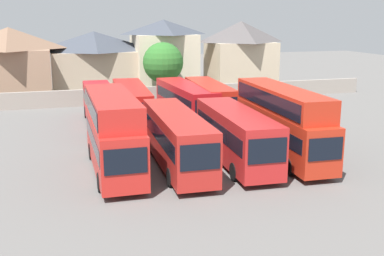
{
  "coord_description": "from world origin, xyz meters",
  "views": [
    {
      "loc": [
        -9.33,
        -28.55,
        9.64
      ],
      "look_at": [
        0.0,
        3.0,
        1.84
      ],
      "focal_mm": 44.66,
      "sensor_mm": 36.0,
      "label": 1
    }
  ],
  "objects_px": {
    "bus_1": "(113,129)",
    "house_terrace_far_right": "(241,54)",
    "bus_2": "(176,137)",
    "bus_6": "(131,102)",
    "house_terrace_left": "(11,62)",
    "bus_3": "(236,134)",
    "house_terrace_right": "(164,55)",
    "bus_4": "(282,119)",
    "house_terrace_centre": "(95,62)",
    "bus_8": "(209,98)",
    "bus_5": "(100,105)",
    "bus_7": "(186,100)",
    "tree_left_of_lot": "(163,63)"
  },
  "relations": [
    {
      "from": "house_terrace_centre",
      "to": "house_terrace_far_right",
      "type": "bearing_deg",
      "value": -4.4
    },
    {
      "from": "bus_8",
      "to": "bus_2",
      "type": "bearing_deg",
      "value": -22.88
    },
    {
      "from": "house_terrace_centre",
      "to": "bus_3",
      "type": "bearing_deg",
      "value": -79.69
    },
    {
      "from": "house_terrace_left",
      "to": "house_terrace_far_right",
      "type": "relative_size",
      "value": 1.06
    },
    {
      "from": "bus_1",
      "to": "bus_4",
      "type": "xyz_separation_m",
      "value": [
        11.54,
        -0.03,
        -0.04
      ]
    },
    {
      "from": "house_terrace_centre",
      "to": "house_terrace_right",
      "type": "height_order",
      "value": "house_terrace_right"
    },
    {
      "from": "bus_5",
      "to": "tree_left_of_lot",
      "type": "height_order",
      "value": "tree_left_of_lot"
    },
    {
      "from": "bus_8",
      "to": "house_terrace_far_right",
      "type": "relative_size",
      "value": 1.21
    },
    {
      "from": "bus_5",
      "to": "house_terrace_right",
      "type": "bearing_deg",
      "value": 152.75
    },
    {
      "from": "bus_6",
      "to": "house_terrace_centre",
      "type": "relative_size",
      "value": 1.05
    },
    {
      "from": "bus_3",
      "to": "bus_1",
      "type": "bearing_deg",
      "value": -90.8
    },
    {
      "from": "bus_6",
      "to": "bus_8",
      "type": "relative_size",
      "value": 1.09
    },
    {
      "from": "bus_6",
      "to": "house_terrace_far_right",
      "type": "bearing_deg",
      "value": 138.69
    },
    {
      "from": "bus_5",
      "to": "house_terrace_right",
      "type": "relative_size",
      "value": 1.33
    },
    {
      "from": "bus_2",
      "to": "bus_6",
      "type": "bearing_deg",
      "value": -175.08
    },
    {
      "from": "bus_7",
      "to": "house_terrace_left",
      "type": "relative_size",
      "value": 1.23
    },
    {
      "from": "house_terrace_right",
      "to": "house_terrace_far_right",
      "type": "xyz_separation_m",
      "value": [
        10.39,
        -0.82,
        -0.09
      ]
    },
    {
      "from": "bus_3",
      "to": "house_terrace_left",
      "type": "height_order",
      "value": "house_terrace_left"
    },
    {
      "from": "bus_1",
      "to": "bus_6",
      "type": "height_order",
      "value": "bus_1"
    },
    {
      "from": "bus_3",
      "to": "house_terrace_centre",
      "type": "distance_m",
      "value": 33.76
    },
    {
      "from": "bus_2",
      "to": "bus_8",
      "type": "bearing_deg",
      "value": 155.71
    },
    {
      "from": "bus_8",
      "to": "house_terrace_right",
      "type": "bearing_deg",
      "value": -176.21
    },
    {
      "from": "bus_1",
      "to": "house_terrace_far_right",
      "type": "bearing_deg",
      "value": 146.29
    },
    {
      "from": "bus_5",
      "to": "tree_left_of_lot",
      "type": "xyz_separation_m",
      "value": [
        8.66,
        12.55,
        2.3
      ]
    },
    {
      "from": "bus_5",
      "to": "house_terrace_left",
      "type": "distance_m",
      "value": 19.99
    },
    {
      "from": "bus_2",
      "to": "house_terrace_centre",
      "type": "height_order",
      "value": "house_terrace_centre"
    },
    {
      "from": "bus_1",
      "to": "house_terrace_left",
      "type": "height_order",
      "value": "house_terrace_left"
    },
    {
      "from": "bus_5",
      "to": "bus_8",
      "type": "relative_size",
      "value": 1.12
    },
    {
      "from": "bus_2",
      "to": "bus_5",
      "type": "relative_size",
      "value": 0.97
    },
    {
      "from": "bus_1",
      "to": "house_terrace_left",
      "type": "distance_m",
      "value": 32.29
    },
    {
      "from": "bus_2",
      "to": "bus_6",
      "type": "relative_size",
      "value": 1.0
    },
    {
      "from": "bus_3",
      "to": "house_terrace_left",
      "type": "xyz_separation_m",
      "value": [
        -15.91,
        31.76,
        2.21
      ]
    },
    {
      "from": "bus_1",
      "to": "bus_3",
      "type": "bearing_deg",
      "value": 86.95
    },
    {
      "from": "bus_7",
      "to": "bus_5",
      "type": "bearing_deg",
      "value": -90.48
    },
    {
      "from": "bus_1",
      "to": "bus_3",
      "type": "distance_m",
      "value": 8.04
    },
    {
      "from": "tree_left_of_lot",
      "to": "bus_2",
      "type": "bearing_deg",
      "value": -101.3
    },
    {
      "from": "bus_1",
      "to": "house_terrace_left",
      "type": "xyz_separation_m",
      "value": [
        -7.92,
        31.27,
        1.47
      ]
    },
    {
      "from": "bus_6",
      "to": "tree_left_of_lot",
      "type": "xyz_separation_m",
      "value": [
        5.85,
        12.35,
        2.26
      ]
    },
    {
      "from": "bus_6",
      "to": "house_terrace_far_right",
      "type": "height_order",
      "value": "house_terrace_far_right"
    },
    {
      "from": "bus_6",
      "to": "house_terrace_far_right",
      "type": "xyz_separation_m",
      "value": [
        17.79,
        17.68,
        2.59
      ]
    },
    {
      "from": "bus_1",
      "to": "bus_5",
      "type": "height_order",
      "value": "bus_1"
    },
    {
      "from": "bus_7",
      "to": "bus_1",
      "type": "bearing_deg",
      "value": -34.99
    },
    {
      "from": "bus_7",
      "to": "house_terrace_far_right",
      "type": "xyz_separation_m",
      "value": [
        12.62,
        17.53,
        2.63
      ]
    },
    {
      "from": "bus_1",
      "to": "bus_5",
      "type": "relative_size",
      "value": 0.87
    },
    {
      "from": "house_terrace_left",
      "to": "tree_left_of_lot",
      "type": "distance_m",
      "value": 17.97
    },
    {
      "from": "bus_2",
      "to": "house_terrace_left",
      "type": "height_order",
      "value": "house_terrace_left"
    },
    {
      "from": "bus_4",
      "to": "bus_1",
      "type": "bearing_deg",
      "value": -87.83
    },
    {
      "from": "bus_3",
      "to": "bus_4",
      "type": "xyz_separation_m",
      "value": [
        3.55,
        0.46,
        0.71
      ]
    },
    {
      "from": "bus_1",
      "to": "bus_6",
      "type": "relative_size",
      "value": 0.89
    },
    {
      "from": "bus_1",
      "to": "house_terrace_right",
      "type": "relative_size",
      "value": 1.15
    }
  ]
}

